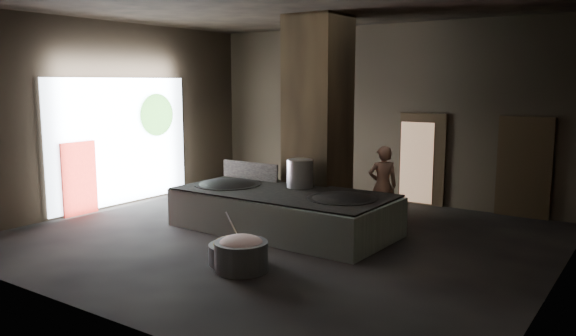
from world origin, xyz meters
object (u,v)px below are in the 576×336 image
Objects in this scene: hearth_platform at (283,212)px; meat_basin at (241,256)px; cook at (383,186)px; veg_basin at (236,254)px; wok_right at (342,202)px; wok_left at (228,188)px; stock_pot at (300,173)px.

hearth_platform reaches higher than meat_basin.
cook reaches higher than hearth_platform.
hearth_platform is at bearing 104.18° from veg_basin.
wok_right is at bearing 70.65° from veg_basin.
veg_basin is (0.56, -2.21, -0.23)m from hearth_platform.
wok_left is at bearing -177.95° from wok_right.
hearth_platform is at bearing 109.52° from meat_basin.
hearth_platform is 2.58m from meat_basin.
stock_pot reaches higher than wok_right.
meat_basin is (0.30, -0.22, 0.07)m from veg_basin.
meat_basin is at bearing -35.69° from veg_basin.
wok_left reaches higher than hearth_platform.
cook is at bearing 84.73° from wok_right.
stock_pot is 0.65× the size of veg_basin.
stock_pot is at bearing 21.80° from wok_left.
meat_basin is (0.81, -2.97, -0.89)m from stock_pot.
wok_left is 2.42× the size of stock_pot.
stock_pot is 0.35× the size of cook.
cook is at bearing 35.62° from stock_pot.
hearth_platform is 0.92m from stock_pot.
veg_basin is (0.51, -2.76, -0.96)m from stock_pot.
wok_right is at bearing 3.51° from hearth_platform.
wok_left is at bearing -158.20° from stock_pot.
cook is (2.94, 1.63, 0.11)m from wok_left.
hearth_platform is at bearing -177.88° from wok_right.
stock_pot reaches higher than veg_basin.
wok_left is 3.37m from cook.
hearth_platform is at bearing 9.74° from cook.
wok_left is 1.07× the size of wok_right.
stock_pot is (1.50, 0.60, 0.38)m from wok_left.
cook reaches higher than stock_pot.
wok_right is 1.44m from stock_pot.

